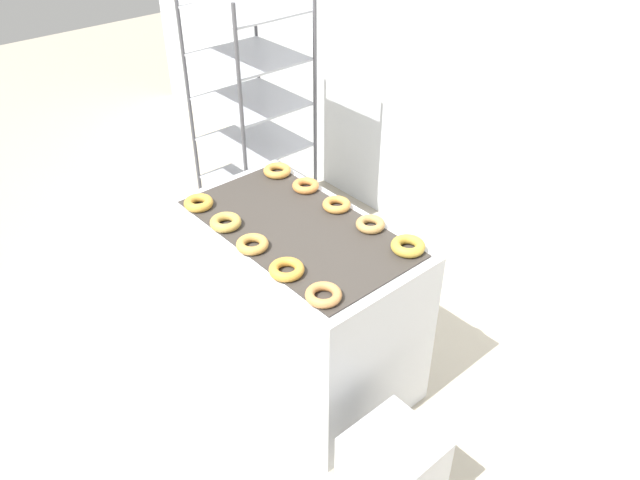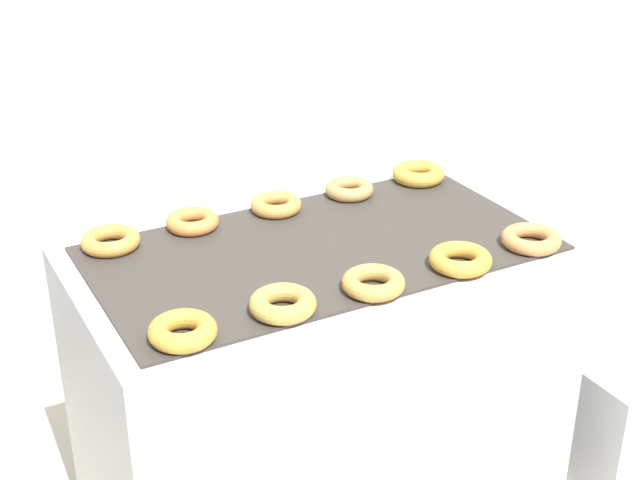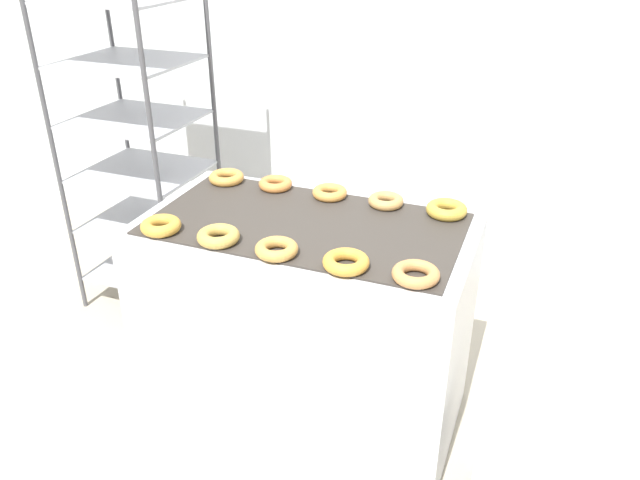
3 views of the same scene
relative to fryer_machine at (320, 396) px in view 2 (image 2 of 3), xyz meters
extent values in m
cube|color=silver|center=(0.00, 0.00, 0.00)|extent=(1.27, 0.71, 0.93)
cube|color=#38332D|center=(0.00, 0.00, 0.47)|extent=(1.17, 0.63, 0.01)
cube|color=#262628|center=(0.35, -0.32, 0.18)|extent=(0.12, 0.07, 0.10)
cube|color=silver|center=(0.94, -0.25, -0.25)|extent=(0.35, 0.36, 0.44)
torus|color=gold|center=(-0.47, -0.26, 0.49)|extent=(0.15, 0.15, 0.04)
torus|color=#BC9746|center=(-0.23, -0.25, 0.49)|extent=(0.15, 0.15, 0.04)
torus|color=#C79045|center=(0.00, -0.26, 0.49)|extent=(0.15, 0.15, 0.04)
torus|color=gold|center=(0.25, -0.26, 0.49)|extent=(0.16, 0.16, 0.04)
torus|color=#C3854A|center=(0.49, -0.26, 0.49)|extent=(0.16, 0.16, 0.04)
torus|color=gold|center=(-0.48, 0.25, 0.49)|extent=(0.15, 0.15, 0.04)
torus|color=#D3833F|center=(-0.25, 0.27, 0.49)|extent=(0.14, 0.14, 0.04)
torus|color=#D08F42|center=(0.00, 0.26, 0.49)|extent=(0.14, 0.14, 0.04)
torus|color=tan|center=(0.24, 0.26, 0.49)|extent=(0.14, 0.14, 0.04)
torus|color=gold|center=(0.48, 0.26, 0.49)|extent=(0.16, 0.16, 0.05)
camera|label=1|loc=(1.97, -1.57, 2.16)|focal=35.00mm
camera|label=2|loc=(-0.99, -1.83, 1.49)|focal=50.00mm
camera|label=3|loc=(0.82, -1.97, 1.51)|focal=35.00mm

